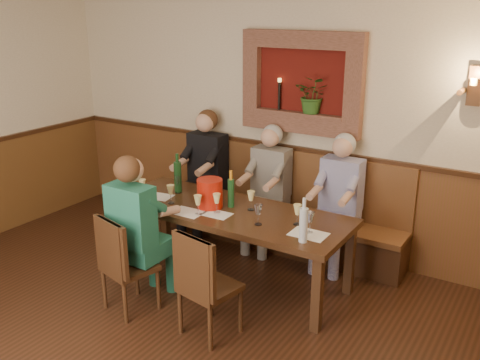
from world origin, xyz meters
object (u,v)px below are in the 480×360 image
object	(u,v)px
chair_near_right	(209,304)
person_bench_mid	(267,199)
chair_near_left	(129,283)
person_bench_left	(204,183)
dining_table	(229,216)
person_bench_right	(337,214)
spittoon_bucket	(210,193)
wine_bottle_green_a	(231,192)
person_chair_front	(140,243)
water_bottle	(303,224)
bench	(274,218)
wine_bottle_green_b	(178,176)

from	to	relation	value
chair_near_right	person_bench_mid	xyz separation A→B (m)	(-0.42, 1.72, 0.31)
chair_near_left	person_bench_left	bearing A→B (deg)	118.41
dining_table	person_bench_right	bearing A→B (deg)	46.96
person_bench_right	spittoon_bucket	distance (m)	1.35
wine_bottle_green_a	chair_near_left	bearing A→B (deg)	-113.06
chair_near_right	person_chair_front	xyz separation A→B (m)	(-0.82, 0.10, 0.32)
spittoon_bucket	water_bottle	xyz separation A→B (m)	(1.12, -0.24, 0.02)
bench	water_bottle	bearing A→B (deg)	-52.92
dining_table	person_bench_left	distance (m)	1.23
person_bench_left	wine_bottle_green_b	distance (m)	0.79
water_bottle	person_bench_right	bearing A→B (deg)	97.64
wine_bottle_green_a	chair_near_right	bearing A→B (deg)	-67.59
spittoon_bucket	chair_near_left	bearing A→B (deg)	-106.44
chair_near_right	person_chair_front	bearing A→B (deg)	-176.75
bench	chair_near_left	distance (m)	1.95
person_bench_mid	wine_bottle_green_a	bearing A→B (deg)	-87.91
bench	wine_bottle_green_a	bearing A→B (deg)	-90.97
person_bench_mid	person_bench_right	xyz separation A→B (m)	(0.83, -0.00, 0.00)
wine_bottle_green_b	chair_near_right	bearing A→B (deg)	-42.73
person_bench_left	bench	bearing A→B (deg)	6.78
person_chair_front	spittoon_bucket	distance (m)	0.83
bench	person_bench_right	bearing A→B (deg)	-7.67
dining_table	person_bench_right	world-z (taller)	person_bench_right
chair_near_right	person_bench_mid	bearing A→B (deg)	114.05
spittoon_bucket	wine_bottle_green_a	distance (m)	0.21
wine_bottle_green_a	bench	bearing A→B (deg)	89.03
person_bench_right	water_bottle	world-z (taller)	person_bench_right
spittoon_bucket	wine_bottle_green_b	bearing A→B (deg)	161.05
person_bench_right	water_bottle	size ratio (longest dim) A/B	3.65
person_bench_mid	water_bottle	distance (m)	1.53
dining_table	bench	bearing A→B (deg)	90.00
dining_table	chair_near_right	xyz separation A→B (m)	(0.38, -0.88, -0.40)
person_bench_right	chair_near_right	bearing A→B (deg)	-103.32
dining_table	chair_near_right	world-z (taller)	chair_near_right
wine_bottle_green_a	water_bottle	xyz separation A→B (m)	(0.95, -0.36, 0.01)
wine_bottle_green_b	bench	bearing A→B (deg)	48.21
chair_near_right	spittoon_bucket	xyz separation A→B (m)	(-0.56, 0.83, 0.62)
person_bench_left	wine_bottle_green_b	bearing A→B (deg)	-75.53
wine_bottle_green_b	dining_table	bearing A→B (deg)	-10.59
person_bench_mid	wine_bottle_green_b	xyz separation A→B (m)	(-0.68, -0.70, 0.34)
person_bench_left	person_chair_front	world-z (taller)	person_bench_left
person_chair_front	water_bottle	size ratio (longest dim) A/B	3.69
wine_bottle_green_b	person_bench_mid	bearing A→B (deg)	45.97
person_bench_left	person_bench_right	world-z (taller)	person_bench_left
dining_table	person_bench_mid	bearing A→B (deg)	92.93
person_bench_mid	wine_bottle_green_b	distance (m)	1.04
person_chair_front	spittoon_bucket	world-z (taller)	person_chair_front
bench	wine_bottle_green_b	bearing A→B (deg)	-131.79
bench	person_bench_mid	distance (m)	0.28
chair_near_right	person_chair_front	world-z (taller)	person_chair_front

